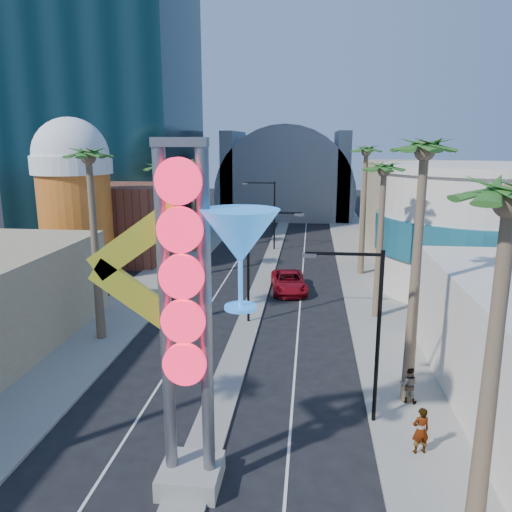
# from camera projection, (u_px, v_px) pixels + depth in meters

# --- Properties ---
(sidewalk_west) EXTENTS (5.00, 100.00, 0.15)m
(sidewalk_west) POSITION_uv_depth(u_px,v_px,m) (174.00, 266.00, 50.46)
(sidewalk_west) COLOR gray
(sidewalk_west) RESTS_ON ground
(sidewalk_east) EXTENTS (5.00, 100.00, 0.15)m
(sidewalk_east) POSITION_uv_depth(u_px,v_px,m) (365.00, 271.00, 48.42)
(sidewalk_east) COLOR gray
(sidewalk_east) RESTS_ON ground
(median) EXTENTS (1.60, 84.00, 0.15)m
(median) POSITION_uv_depth(u_px,v_px,m) (270.00, 262.00, 52.35)
(median) COLOR gray
(median) RESTS_ON ground
(hotel_tower) EXTENTS (20.00, 20.00, 50.00)m
(hotel_tower) POSITION_uv_depth(u_px,v_px,m) (106.00, 39.00, 62.67)
(hotel_tower) COLOR black
(hotel_tower) RESTS_ON ground
(brick_filler_west) EXTENTS (10.00, 10.00, 8.00)m
(brick_filler_west) POSITION_uv_depth(u_px,v_px,m) (121.00, 222.00, 53.18)
(brick_filler_west) COLOR brown
(brick_filler_west) RESTS_ON ground
(filler_east) EXTENTS (10.00, 20.00, 10.00)m
(filler_east) POSITION_uv_depth(u_px,v_px,m) (411.00, 205.00, 59.21)
(filler_east) COLOR tan
(filler_east) RESTS_ON ground
(beer_mug) EXTENTS (7.00, 7.00, 14.50)m
(beer_mug) POSITION_uv_depth(u_px,v_px,m) (74.00, 194.00, 44.68)
(beer_mug) COLOR #CE561B
(beer_mug) RESTS_ON ground
(turquoise_building) EXTENTS (16.60, 16.60, 10.60)m
(turquoise_building) POSITION_uv_depth(u_px,v_px,m) (477.00, 230.00, 41.51)
(turquoise_building) COLOR beige
(turquoise_building) RESTS_ON ground
(canopy) EXTENTS (22.00, 16.00, 22.00)m
(canopy) POSITION_uv_depth(u_px,v_px,m) (287.00, 190.00, 84.32)
(canopy) COLOR slate
(canopy) RESTS_ON ground
(neon_sign) EXTENTS (6.53, 2.60, 12.55)m
(neon_sign) POSITION_uv_depth(u_px,v_px,m) (208.00, 298.00, 16.70)
(neon_sign) COLOR gray
(neon_sign) RESTS_ON ground
(streetlight_0) EXTENTS (3.79, 0.25, 8.00)m
(streetlight_0) POSITION_uv_depth(u_px,v_px,m) (256.00, 255.00, 33.78)
(streetlight_0) COLOR black
(streetlight_0) RESTS_ON ground
(streetlight_1) EXTENTS (3.79, 0.25, 8.00)m
(streetlight_1) POSITION_uv_depth(u_px,v_px,m) (270.00, 209.00, 57.14)
(streetlight_1) COLOR black
(streetlight_1) RESTS_ON ground
(streetlight_2) EXTENTS (3.45, 0.25, 8.00)m
(streetlight_2) POSITION_uv_depth(u_px,v_px,m) (368.00, 322.00, 21.50)
(streetlight_2) COLOR black
(streetlight_2) RESTS_ON ground
(palm_1) EXTENTS (2.40, 2.40, 12.70)m
(palm_1) POSITION_uv_depth(u_px,v_px,m) (89.00, 169.00, 29.59)
(palm_1) COLOR brown
(palm_1) RESTS_ON ground
(palm_2) EXTENTS (2.40, 2.40, 11.20)m
(palm_2) POSITION_uv_depth(u_px,v_px,m) (160.00, 176.00, 43.45)
(palm_2) COLOR brown
(palm_2) RESTS_ON ground
(palm_3) EXTENTS (2.40, 2.40, 11.20)m
(palm_3) POSITION_uv_depth(u_px,v_px,m) (192.00, 168.00, 55.07)
(palm_3) COLOR brown
(palm_3) RESTS_ON ground
(palm_4) EXTENTS (2.40, 2.40, 12.20)m
(palm_4) POSITION_uv_depth(u_px,v_px,m) (508.00, 226.00, 12.26)
(palm_4) COLOR brown
(palm_4) RESTS_ON ground
(palm_5) EXTENTS (2.40, 2.40, 13.20)m
(palm_5) POSITION_uv_depth(u_px,v_px,m) (423.00, 168.00, 21.75)
(palm_5) COLOR brown
(palm_5) RESTS_ON ground
(palm_6) EXTENTS (2.40, 2.40, 11.70)m
(palm_6) POSITION_uv_depth(u_px,v_px,m) (384.00, 179.00, 33.67)
(palm_6) COLOR brown
(palm_6) RESTS_ON ground
(palm_7) EXTENTS (2.40, 2.40, 12.70)m
(palm_7) POSITION_uv_depth(u_px,v_px,m) (366.00, 159.00, 45.09)
(palm_7) COLOR brown
(palm_7) RESTS_ON ground
(red_pickup) EXTENTS (3.53, 6.35, 1.68)m
(red_pickup) POSITION_uv_depth(u_px,v_px,m) (289.00, 282.00, 42.10)
(red_pickup) COLOR maroon
(red_pickup) RESTS_ON ground
(pedestrian_a) EXTENTS (0.82, 0.64, 1.98)m
(pedestrian_a) POSITION_uv_depth(u_px,v_px,m) (421.00, 430.00, 19.93)
(pedestrian_a) COLOR gray
(pedestrian_a) RESTS_ON sidewalk_east
(pedestrian_b) EXTENTS (1.00, 0.85, 1.80)m
(pedestrian_b) POSITION_uv_depth(u_px,v_px,m) (409.00, 385.00, 23.88)
(pedestrian_b) COLOR gray
(pedestrian_b) RESTS_ON sidewalk_east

